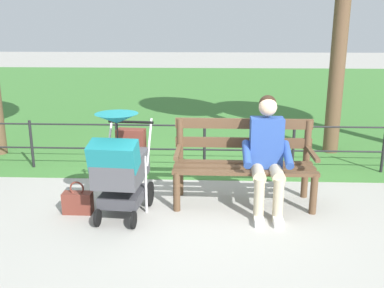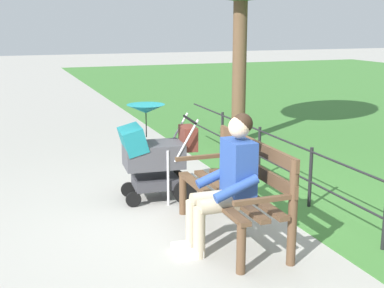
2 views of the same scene
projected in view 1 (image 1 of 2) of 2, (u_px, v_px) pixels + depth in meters
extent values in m
plane|color=#9E9B93|center=(202.00, 204.00, 5.01)|extent=(60.00, 60.00, 0.00)
cube|color=#3D7533|center=(209.00, 92.00, 13.49)|extent=(40.00, 16.00, 0.01)
cube|color=brown|center=(243.00, 163.00, 5.05)|extent=(1.60, 0.11, 0.04)
cube|color=brown|center=(244.00, 168.00, 4.88)|extent=(1.60, 0.11, 0.04)
cube|color=brown|center=(245.00, 173.00, 4.70)|extent=(1.60, 0.11, 0.04)
cube|color=brown|center=(243.00, 143.00, 5.09)|extent=(1.60, 0.05, 0.12)
cube|color=brown|center=(244.00, 124.00, 5.03)|extent=(1.60, 0.05, 0.12)
cylinder|color=brown|center=(314.00, 194.00, 4.70)|extent=(0.08, 0.08, 0.45)
cylinder|color=brown|center=(306.00, 159.00, 5.10)|extent=(0.08, 0.08, 0.95)
cube|color=brown|center=(312.00, 154.00, 4.79)|extent=(0.05, 0.56, 0.04)
cylinder|color=brown|center=(177.00, 192.00, 4.78)|extent=(0.08, 0.08, 0.45)
cylinder|color=brown|center=(180.00, 157.00, 5.18)|extent=(0.08, 0.08, 0.95)
cube|color=brown|center=(178.00, 152.00, 4.87)|extent=(0.05, 0.56, 0.04)
cylinder|color=tan|center=(277.00, 173.00, 4.64)|extent=(0.14, 0.40, 0.14)
cylinder|color=tan|center=(258.00, 173.00, 4.65)|extent=(0.14, 0.40, 0.14)
cylinder|color=tan|center=(278.00, 201.00, 4.51)|extent=(0.11, 0.11, 0.47)
cylinder|color=tan|center=(259.00, 200.00, 4.52)|extent=(0.11, 0.11, 0.47)
cube|color=silver|center=(278.00, 221.00, 4.49)|extent=(0.10, 0.22, 0.07)
cube|color=silver|center=(259.00, 221.00, 4.50)|extent=(0.10, 0.22, 0.07)
cube|color=#284793|center=(266.00, 142.00, 4.79)|extent=(0.36, 0.22, 0.56)
cylinder|color=#284793|center=(287.00, 155.00, 4.69)|extent=(0.09, 0.43, 0.23)
cylinder|color=#284793|center=(247.00, 154.00, 4.71)|extent=(0.09, 0.43, 0.23)
sphere|color=beige|center=(268.00, 107.00, 4.68)|extent=(0.20, 0.20, 0.20)
sphere|color=black|center=(268.00, 104.00, 4.70)|extent=(0.19, 0.19, 0.19)
cylinder|color=black|center=(150.00, 194.00, 4.95)|extent=(0.05, 0.28, 0.28)
cylinder|color=black|center=(111.00, 192.00, 5.01)|extent=(0.05, 0.28, 0.28)
cylinder|color=black|center=(134.00, 220.00, 4.39)|extent=(0.04, 0.18, 0.18)
cylinder|color=black|center=(98.00, 218.00, 4.44)|extent=(0.04, 0.18, 0.18)
cube|color=#38383D|center=(123.00, 196.00, 4.67)|extent=(0.46, 0.55, 0.12)
cylinder|color=silver|center=(146.00, 185.00, 4.71)|extent=(0.03, 0.03, 0.65)
cylinder|color=silver|center=(105.00, 183.00, 4.77)|extent=(0.03, 0.03, 0.65)
cube|color=#47474C|center=(121.00, 168.00, 4.56)|extent=(0.51, 0.72, 0.28)
cube|color=#19727A|center=(114.00, 156.00, 4.28)|extent=(0.50, 0.34, 0.33)
cylinder|color=black|center=(131.00, 122.00, 4.88)|extent=(0.52, 0.07, 0.03)
cylinder|color=silver|center=(149.00, 142.00, 4.81)|extent=(0.05, 0.30, 0.49)
cylinder|color=silver|center=(109.00, 141.00, 4.86)|extent=(0.05, 0.30, 0.49)
cone|color=#19727A|center=(117.00, 118.00, 4.34)|extent=(0.47, 0.47, 0.10)
cylinder|color=black|center=(118.00, 136.00, 4.39)|extent=(0.01, 0.01, 0.30)
cube|color=brown|center=(131.00, 141.00, 4.92)|extent=(0.33, 0.19, 0.28)
cube|color=brown|center=(78.00, 203.00, 4.74)|extent=(0.32, 0.14, 0.24)
torus|color=brown|center=(77.00, 188.00, 4.70)|extent=(0.16, 0.02, 0.16)
cylinder|color=black|center=(384.00, 149.00, 6.01)|extent=(0.04, 0.04, 0.70)
cylinder|color=black|center=(293.00, 147.00, 6.06)|extent=(0.04, 0.04, 0.70)
cylinder|color=black|center=(204.00, 146.00, 6.12)|extent=(0.04, 0.04, 0.70)
cylinder|color=black|center=(117.00, 145.00, 6.17)|extent=(0.04, 0.04, 0.70)
cylinder|color=black|center=(32.00, 144.00, 6.23)|extent=(0.04, 0.04, 0.70)
cylinder|color=black|center=(205.00, 126.00, 6.04)|extent=(7.50, 0.02, 0.02)
cylinder|color=black|center=(204.00, 150.00, 6.13)|extent=(7.50, 0.02, 0.02)
cylinder|color=brown|center=(339.00, 50.00, 6.67)|extent=(0.24, 0.24, 3.29)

